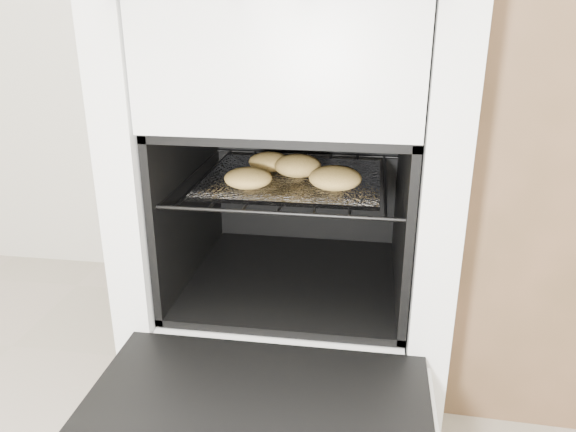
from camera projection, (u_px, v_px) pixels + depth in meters
name	position (u px, v px, depth m)	size (l,w,h in m)	color
stove	(298.00, 170.00, 1.29)	(0.65, 0.73, 1.00)	white
oven_rack	(294.00, 179.00, 1.23)	(0.48, 0.46, 0.01)	black
foil_sheet	(293.00, 179.00, 1.20)	(0.37, 0.33, 0.01)	white
baked_rolls	(292.00, 171.00, 1.17)	(0.31, 0.26, 0.05)	#DDB358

